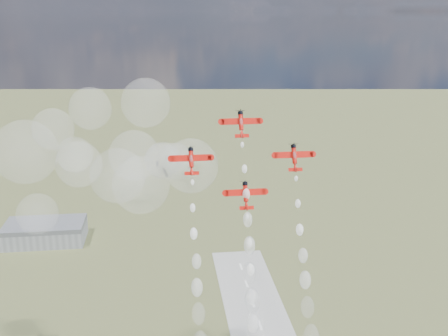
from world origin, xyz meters
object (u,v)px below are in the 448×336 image
at_px(hangar, 45,232).
at_px(plane_lead, 241,124).
at_px(plane_left, 191,160).
at_px(plane_right, 294,157).
at_px(plane_slot, 246,195).

xyz_separation_m(hangar, plane_lead, (101.57, -163.60, 102.67)).
relative_size(hangar, plane_left, 4.06).
xyz_separation_m(hangar, plane_right, (117.67, -168.86, 92.70)).
relative_size(hangar, plane_right, 4.06).
bearing_deg(plane_right, hangar, 124.87).
height_order(hangar, plane_lead, plane_lead).
bearing_deg(plane_lead, plane_left, -161.89).
bearing_deg(plane_right, plane_left, 180.00).
height_order(hangar, plane_slot, plane_slot).
distance_m(plane_right, plane_slot, 19.65).
height_order(plane_right, plane_slot, plane_right).
relative_size(plane_right, plane_slot, 1.00).
relative_size(plane_left, plane_slot, 1.00).
bearing_deg(plane_slot, plane_lead, 90.00).
bearing_deg(plane_lead, plane_right, -18.11).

